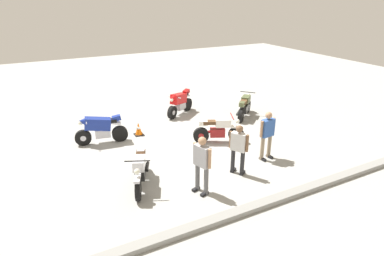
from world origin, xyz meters
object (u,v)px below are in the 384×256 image
(motorcycle_red_sportbike, at_px, (180,102))
(motorcycle_cream_vintage, at_px, (218,130))
(person_in_blue_shirt, at_px, (267,132))
(person_in_white_shirt, at_px, (238,147))
(traffic_cone, at_px, (139,129))
(motorcycle_olive_vintage, at_px, (245,107))
(person_in_gray_shirt, at_px, (202,161))
(motorcycle_blue_sportbike, at_px, (101,129))
(motorcycle_silver_cruiser, at_px, (140,170))

(motorcycle_red_sportbike, distance_m, motorcycle_cream_vintage, 3.48)
(person_in_blue_shirt, xyz_separation_m, person_in_white_shirt, (1.44, 0.40, -0.04))
(traffic_cone, bearing_deg, person_in_white_shirt, 112.40)
(motorcycle_cream_vintage, relative_size, motorcycle_olive_vintage, 1.17)
(motorcycle_red_sportbike, distance_m, motorcycle_olive_vintage, 3.01)
(motorcycle_olive_vintage, relative_size, person_in_blue_shirt, 0.92)
(traffic_cone, bearing_deg, motorcycle_olive_vintage, 177.19)
(person_in_blue_shirt, height_order, person_in_white_shirt, person_in_blue_shirt)
(motorcycle_cream_vintage, bearing_deg, person_in_gray_shirt, -104.75)
(motorcycle_cream_vintage, bearing_deg, traffic_cone, 165.10)
(motorcycle_red_sportbike, distance_m, person_in_white_shirt, 5.82)
(motorcycle_cream_vintage, height_order, motorcycle_blue_sportbike, motorcycle_blue_sportbike)
(motorcycle_red_sportbike, bearing_deg, person_in_blue_shirt, 64.01)
(motorcycle_cream_vintage, height_order, person_in_blue_shirt, person_in_blue_shirt)
(person_in_gray_shirt, height_order, person_in_white_shirt, person_in_gray_shirt)
(motorcycle_silver_cruiser, height_order, person_in_blue_shirt, person_in_blue_shirt)
(person_in_white_shirt, bearing_deg, person_in_blue_shirt, -15.06)
(motorcycle_silver_cruiser, relative_size, person_in_blue_shirt, 1.15)
(person_in_white_shirt, bearing_deg, motorcycle_silver_cruiser, 134.94)
(person_in_blue_shirt, xyz_separation_m, traffic_cone, (3.23, -3.94, -0.72))
(motorcycle_blue_sportbike, bearing_deg, motorcycle_cream_vintage, 164.46)
(person_in_white_shirt, bearing_deg, person_in_gray_shirt, 164.20)
(person_in_blue_shirt, distance_m, person_in_white_shirt, 1.50)
(motorcycle_cream_vintage, bearing_deg, motorcycle_blue_sportbike, 178.41)
(motorcycle_olive_vintage, distance_m, person_in_gray_shirt, 6.53)
(motorcycle_red_sportbike, xyz_separation_m, traffic_cone, (2.50, 1.42, -0.33))
(person_in_gray_shirt, height_order, person_in_blue_shirt, person_in_gray_shirt)
(motorcycle_red_sportbike, height_order, person_in_white_shirt, person_in_white_shirt)
(motorcycle_red_sportbike, relative_size, person_in_gray_shirt, 1.00)
(motorcycle_cream_vintage, relative_size, traffic_cone, 3.47)
(motorcycle_silver_cruiser, bearing_deg, motorcycle_red_sportbike, 167.92)
(motorcycle_olive_vintage, bearing_deg, motorcycle_red_sportbike, 104.89)
(motorcycle_blue_sportbike, xyz_separation_m, person_in_gray_shirt, (-1.78, 4.65, 0.40))
(motorcycle_cream_vintage, xyz_separation_m, person_in_white_shirt, (0.70, 2.29, 0.45))
(motorcycle_blue_sportbike, distance_m, person_in_gray_shirt, 4.99)
(motorcycle_olive_vintage, relative_size, traffic_cone, 2.96)
(person_in_white_shirt, bearing_deg, motorcycle_cream_vintage, 42.29)
(motorcycle_silver_cruiser, bearing_deg, traffic_cone, -173.67)
(person_in_gray_shirt, xyz_separation_m, person_in_white_shirt, (-1.50, -0.40, -0.06))
(motorcycle_blue_sportbike, bearing_deg, motorcycle_red_sportbike, -148.55)
(person_in_gray_shirt, bearing_deg, traffic_cone, -103.50)
(traffic_cone, bearing_deg, motorcycle_silver_cruiser, 72.43)
(motorcycle_silver_cruiser, bearing_deg, motorcycle_blue_sportbike, -150.26)
(motorcycle_red_sportbike, relative_size, traffic_cone, 3.26)
(motorcycle_olive_vintage, height_order, person_in_white_shirt, person_in_white_shirt)
(person_in_white_shirt, bearing_deg, motorcycle_olive_vintage, 21.21)
(person_in_gray_shirt, bearing_deg, motorcycle_silver_cruiser, -55.89)
(motorcycle_cream_vintage, distance_m, person_in_gray_shirt, 3.51)
(motorcycle_silver_cruiser, distance_m, traffic_cone, 3.77)
(motorcycle_red_sportbike, xyz_separation_m, motorcycle_blue_sportbike, (4.00, 1.52, 0.00))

